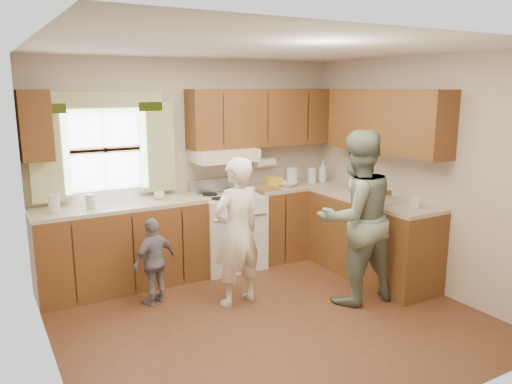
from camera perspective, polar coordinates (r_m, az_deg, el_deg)
room at (r=4.55m, az=1.41°, el=0.20°), size 3.80×3.80×3.80m
kitchen_fixtures at (r=5.85m, az=1.09°, el=-1.28°), size 3.80×2.25×2.15m
stove at (r=6.11m, az=-3.20°, el=-4.34°), size 0.76×0.67×1.07m
woman_left at (r=4.99m, az=-2.21°, el=-4.61°), size 0.60×0.45×1.51m
woman_right at (r=5.13m, az=11.34°, el=-2.90°), size 0.91×0.73×1.77m
child at (r=5.19m, az=-11.53°, el=-7.76°), size 0.57×0.41×0.90m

